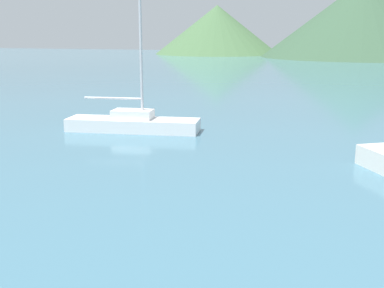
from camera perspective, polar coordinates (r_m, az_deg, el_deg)
The scene contains 3 objects.
sailboat_inner at distance 21.75m, azimuth -7.00°, elevation 2.61°, with size 6.10×2.37×7.60m.
hill_west at distance 103.43m, azimuth 2.99°, elevation 13.38°, with size 25.86×25.86×9.96m.
hill_central at distance 94.30m, azimuth 19.55°, elevation 13.83°, with size 35.83×35.83×13.64m.
Camera 1 is at (3.88, 1.23, 4.31)m, focal length 45.00 mm.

